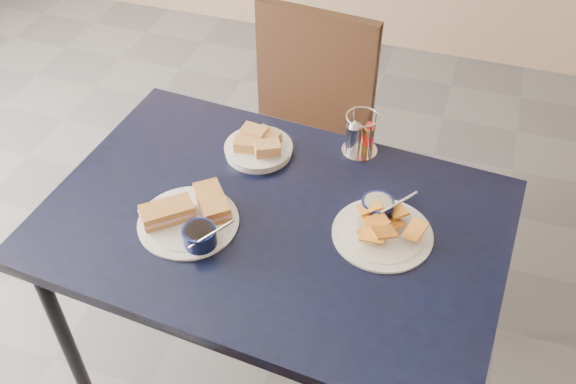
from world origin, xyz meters
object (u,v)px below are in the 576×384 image
(sandwich_plate, at_px, (191,217))
(plantain_plate, at_px, (381,224))
(bread_basket, at_px, (259,146))
(dining_table, at_px, (274,233))
(condiment_caddy, at_px, (359,136))
(chair_far, at_px, (301,125))

(sandwich_plate, bearing_deg, plantain_plate, 15.73)
(plantain_plate, height_order, bread_basket, plantain_plate)
(dining_table, distance_m, condiment_caddy, 0.40)
(bread_basket, bearing_deg, chair_far, 88.65)
(dining_table, height_order, sandwich_plate, sandwich_plate)
(dining_table, bearing_deg, bread_basket, 117.84)
(plantain_plate, xyz_separation_m, bread_basket, (-0.42, 0.20, 0.00))
(dining_table, relative_size, bread_basket, 6.43)
(dining_table, height_order, chair_far, chair_far)
(chair_far, xyz_separation_m, plantain_plate, (0.41, -0.62, 0.22))
(bread_basket, distance_m, condiment_caddy, 0.31)
(sandwich_plate, xyz_separation_m, condiment_caddy, (0.36, 0.44, 0.03))
(sandwich_plate, bearing_deg, condiment_caddy, 51.13)
(dining_table, distance_m, plantain_plate, 0.31)
(sandwich_plate, relative_size, bread_basket, 1.48)
(plantain_plate, bearing_deg, chair_far, 123.73)
(bread_basket, bearing_deg, dining_table, -62.16)
(chair_far, bearing_deg, plantain_plate, -56.27)
(condiment_caddy, bearing_deg, sandwich_plate, -128.87)
(sandwich_plate, distance_m, plantain_plate, 0.51)
(plantain_plate, bearing_deg, sandwich_plate, -164.27)
(bread_basket, bearing_deg, plantain_plate, -25.66)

